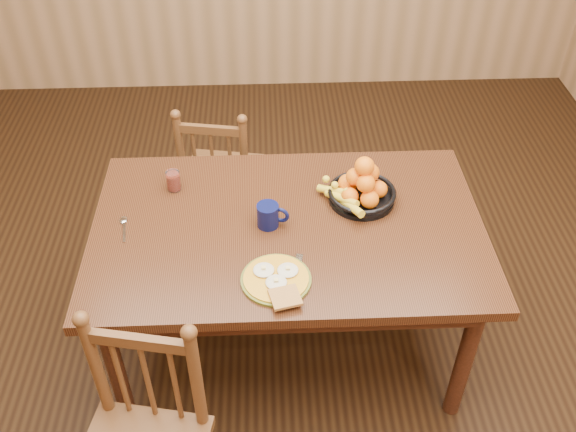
{
  "coord_description": "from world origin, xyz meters",
  "views": [
    {
      "loc": [
        -0.08,
        -1.95,
        2.49
      ],
      "look_at": [
        0.0,
        0.0,
        0.8
      ],
      "focal_mm": 40.0,
      "sensor_mm": 36.0,
      "label": 1
    }
  ],
  "objects_px": {
    "fruit_bowl": "(361,189)",
    "coffee_mug": "(269,215)",
    "breakfast_plate": "(277,280)",
    "dining_table": "(288,240)",
    "chair_far": "(221,175)"
  },
  "relations": [
    {
      "from": "coffee_mug",
      "to": "fruit_bowl",
      "type": "bearing_deg",
      "value": 19.56
    },
    {
      "from": "dining_table",
      "to": "coffee_mug",
      "type": "bearing_deg",
      "value": 174.82
    },
    {
      "from": "breakfast_plate",
      "to": "coffee_mug",
      "type": "relative_size",
      "value": 2.23
    },
    {
      "from": "chair_far",
      "to": "fruit_bowl",
      "type": "relative_size",
      "value": 2.67
    },
    {
      "from": "dining_table",
      "to": "chair_far",
      "type": "bearing_deg",
      "value": 112.51
    },
    {
      "from": "dining_table",
      "to": "fruit_bowl",
      "type": "height_order",
      "value": "fruit_bowl"
    },
    {
      "from": "dining_table",
      "to": "breakfast_plate",
      "type": "bearing_deg",
      "value": -100.05
    },
    {
      "from": "dining_table",
      "to": "fruit_bowl",
      "type": "distance_m",
      "value": 0.38
    },
    {
      "from": "dining_table",
      "to": "coffee_mug",
      "type": "distance_m",
      "value": 0.16
    },
    {
      "from": "breakfast_plate",
      "to": "chair_far",
      "type": "bearing_deg",
      "value": 103.78
    },
    {
      "from": "breakfast_plate",
      "to": "coffee_mug",
      "type": "xyz_separation_m",
      "value": [
        -0.02,
        0.32,
        0.04
      ]
    },
    {
      "from": "coffee_mug",
      "to": "fruit_bowl",
      "type": "distance_m",
      "value": 0.41
    },
    {
      "from": "coffee_mug",
      "to": "fruit_bowl",
      "type": "xyz_separation_m",
      "value": [
        0.39,
        0.14,
        0.01
      ]
    },
    {
      "from": "fruit_bowl",
      "to": "coffee_mug",
      "type": "bearing_deg",
      "value": -160.44
    },
    {
      "from": "chair_far",
      "to": "fruit_bowl",
      "type": "bearing_deg",
      "value": 144.93
    }
  ]
}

